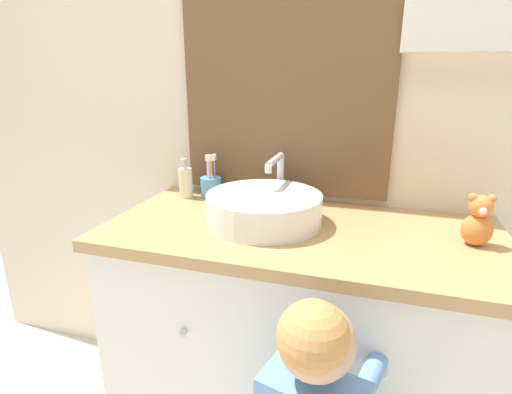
{
  "coord_description": "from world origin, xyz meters",
  "views": [
    {
      "loc": [
        0.21,
        -0.79,
        1.3
      ],
      "look_at": [
        -0.12,
        0.27,
        0.95
      ],
      "focal_mm": 28.0,
      "sensor_mm": 36.0,
      "label": 1
    }
  ],
  "objects": [
    {
      "name": "sink_basin",
      "position": [
        -0.11,
        0.33,
        0.9
      ],
      "size": [
        0.35,
        0.41,
        0.18
      ],
      "color": "white",
      "rests_on": "vanity_counter"
    },
    {
      "name": "soap_dispenser",
      "position": [
        -0.47,
        0.49,
        0.91
      ],
      "size": [
        0.05,
        0.05,
        0.15
      ],
      "color": "beige",
      "rests_on": "vanity_counter"
    },
    {
      "name": "toothbrush_holder",
      "position": [
        -0.38,
        0.52,
        0.89
      ],
      "size": [
        0.08,
        0.08,
        0.16
      ],
      "color": "#4C93C6",
      "rests_on": "vanity_counter"
    },
    {
      "name": "wall_back",
      "position": [
        0.03,
        0.62,
        1.29
      ],
      "size": [
        3.2,
        0.18,
        2.5
      ],
      "color": "beige",
      "rests_on": "ground_plane"
    },
    {
      "name": "teddy_bear",
      "position": [
        0.47,
        0.33,
        0.92
      ],
      "size": [
        0.08,
        0.07,
        0.14
      ],
      "color": "orange",
      "rests_on": "vanity_counter"
    },
    {
      "name": "vanity_counter",
      "position": [
        0.0,
        0.32,
        0.43
      ],
      "size": [
        1.17,
        0.57,
        0.85
      ],
      "color": "silver",
      "rests_on": "ground_plane"
    }
  ]
}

